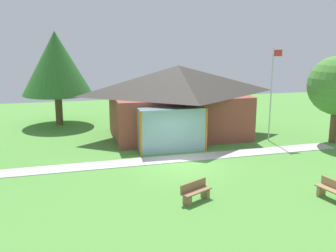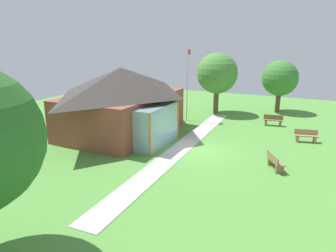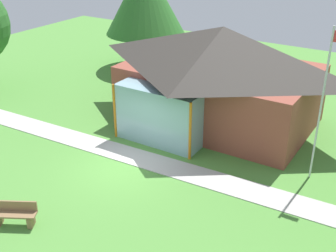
% 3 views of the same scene
% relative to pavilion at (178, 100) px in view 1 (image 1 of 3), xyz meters
% --- Properties ---
extents(ground_plane, '(44.00, 44.00, 0.00)m').
position_rel_pavilion_xyz_m(ground_plane, '(-1.25, -6.08, -2.49)').
color(ground_plane, '#54933D').
extents(pavilion, '(9.80, 7.68, 4.78)m').
position_rel_pavilion_xyz_m(pavilion, '(0.00, 0.00, 0.00)').
color(pavilion, brown).
rests_on(pavilion, ground_plane).
extents(footpath, '(19.60, 2.06, 0.03)m').
position_rel_pavilion_xyz_m(footpath, '(-1.25, -5.12, -2.48)').
color(footpath, '#BCB7B2').
rests_on(footpath, ground_plane).
extents(flagpole, '(0.64, 0.08, 6.02)m').
position_rel_pavilion_xyz_m(flagpole, '(5.50, -2.69, 0.81)').
color(flagpole, silver).
rests_on(flagpole, ground_plane).
extents(bench_front_center, '(1.52, 1.12, 0.84)m').
position_rel_pavilion_xyz_m(bench_front_center, '(-2.08, -10.93, -2.09)').
color(bench_front_center, olive).
rests_on(bench_front_center, ground_plane).
extents(bench_front_right, '(0.78, 1.56, 0.84)m').
position_rel_pavilion_xyz_m(bench_front_right, '(3.64, -12.15, -2.09)').
color(bench_front_right, '#9E7A51').
rests_on(bench_front_right, ground_plane).
extents(tree_behind_pavilion_left, '(5.18, 5.18, 7.02)m').
position_rel_pavilion_xyz_m(tree_behind_pavilion_left, '(-7.96, 5.32, 2.18)').
color(tree_behind_pavilion_left, brown).
rests_on(tree_behind_pavilion_left, ground_plane).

